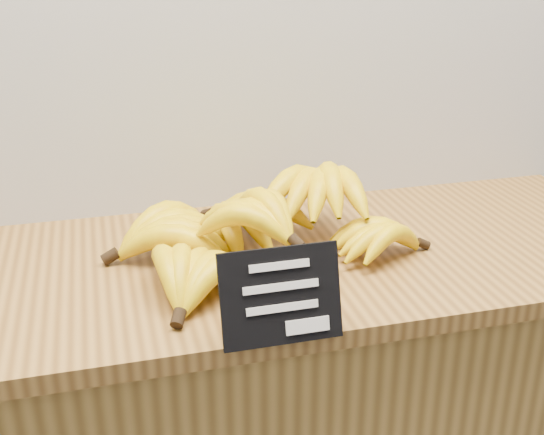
{
  "coord_description": "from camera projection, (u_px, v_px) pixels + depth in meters",
  "views": [
    {
      "loc": [
        -0.45,
        1.71,
        1.45
      ],
      "look_at": [
        -0.18,
        2.7,
        1.02
      ],
      "focal_mm": 45.0,
      "sensor_mm": 36.0,
      "label": 1
    }
  ],
  "objects": [
    {
      "name": "banana_pile",
      "position": [
        256.0,
        225.0,
        1.17
      ],
      "size": [
        0.56,
        0.4,
        0.13
      ],
      "color": "yellow",
      "rests_on": "counter_top"
    },
    {
      "name": "counter_top",
      "position": [
        265.0,
        262.0,
        1.19
      ],
      "size": [
        1.45,
        0.54,
        0.03
      ],
      "primitive_type": "cube",
      "color": "olive",
      "rests_on": "counter"
    },
    {
      "name": "chalkboard_sign",
      "position": [
        281.0,
        296.0,
        0.92
      ],
      "size": [
        0.17,
        0.04,
        0.13
      ],
      "primitive_type": "cube",
      "rotation": [
        -0.29,
        0.0,
        0.0
      ],
      "color": "black",
      "rests_on": "counter_top"
    }
  ]
}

